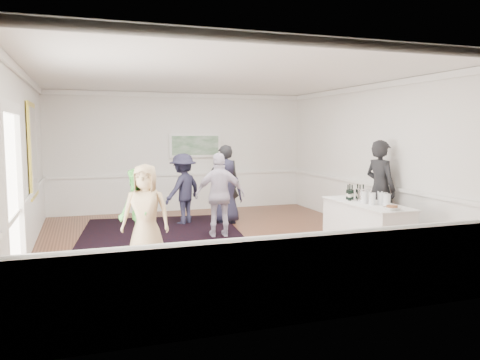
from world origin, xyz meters
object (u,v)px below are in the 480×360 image
object	(u,v)px
guest_navy	(227,191)
nut_bowl	(392,208)
guest_green	(138,214)
ice_bucket	(363,196)
guest_dark_a	(183,189)
guest_dark_b	(225,183)
guest_lilac	(220,195)
guest_tan	(146,213)
bartender	(380,189)
serving_table	(366,224)

from	to	relation	value
guest_navy	nut_bowl	xyz separation A→B (m)	(1.77, -3.82, 0.11)
guest_green	ice_bucket	size ratio (longest dim) A/B	6.02
guest_dark_a	guest_dark_b	distance (m)	1.04
guest_lilac	ice_bucket	bearing A→B (deg)	156.59
guest_tan	bartender	bearing A→B (deg)	23.13
bartender	guest_dark_a	world-z (taller)	bartender
guest_tan	guest_green	world-z (taller)	guest_tan
guest_dark_b	nut_bowl	size ratio (longest dim) A/B	6.43
guest_tan	guest_navy	bearing A→B (deg)	69.91
ice_bucket	guest_dark_a	bearing A→B (deg)	132.13
guest_navy	ice_bucket	size ratio (longest dim) A/B	5.87
serving_table	guest_navy	size ratio (longest dim) A/B	1.35
bartender	ice_bucket	bearing A→B (deg)	111.83
guest_dark_b	guest_lilac	bearing A→B (deg)	81.12
guest_navy	ice_bucket	xyz separation A→B (m)	(1.83, -2.86, 0.19)
guest_navy	guest_dark_a	bearing A→B (deg)	-2.92
serving_table	bartender	distance (m)	1.10
guest_lilac	serving_table	bearing A→B (deg)	154.43
guest_green	guest_dark_b	size ratio (longest dim) A/B	0.85
bartender	nut_bowl	xyz separation A→B (m)	(-0.78, -1.43, -0.12)
guest_green	guest_navy	world-z (taller)	guest_green
guest_green	guest_lilac	distance (m)	2.14
guest_tan	guest_navy	distance (m)	3.48
serving_table	guest_dark_b	xyz separation A→B (m)	(-1.79, 3.29, 0.50)
bartender	guest_navy	xyz separation A→B (m)	(-2.54, 2.39, -0.23)
guest_dark_b	serving_table	bearing A→B (deg)	129.69
guest_lilac	guest_dark_b	distance (m)	1.74
guest_green	ice_bucket	bearing A→B (deg)	66.51
bartender	guest_lilac	distance (m)	3.28
serving_table	guest_dark_b	world-z (taller)	guest_dark_b
nut_bowl	guest_dark_a	bearing A→B (deg)	124.06
guest_dark_b	guest_navy	world-z (taller)	guest_dark_b
bartender	guest_green	xyz separation A→B (m)	(-4.88, -0.13, -0.22)
guest_dark_a	nut_bowl	world-z (taller)	guest_dark_a
ice_bucket	guest_green	bearing A→B (deg)	175.27
guest_tan	guest_dark_b	bearing A→B (deg)	72.35
guest_dark_b	nut_bowl	bearing A→B (deg)	123.90
guest_dark_a	guest_navy	world-z (taller)	guest_dark_a
serving_table	ice_bucket	bearing A→B (deg)	88.75
guest_tan	guest_navy	xyz separation A→B (m)	(2.23, 2.67, -0.05)
guest_green	guest_navy	size ratio (longest dim) A/B	1.03
guest_dark_a	guest_dark_b	bearing A→B (deg)	145.71
bartender	guest_tan	bearing A→B (deg)	81.48
guest_tan	ice_bucket	size ratio (longest dim) A/B	6.29
guest_green	bartender	bearing A→B (deg)	72.75
guest_dark_a	guest_navy	size ratio (longest dim) A/B	1.08
guest_dark_a	guest_navy	xyz separation A→B (m)	(0.99, -0.26, -0.06)
serving_table	ice_bucket	xyz separation A→B (m)	(0.00, 0.13, 0.53)
guest_dark_a	guest_navy	bearing A→B (deg)	128.70
guest_tan	nut_bowl	size ratio (longest dim) A/B	5.70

